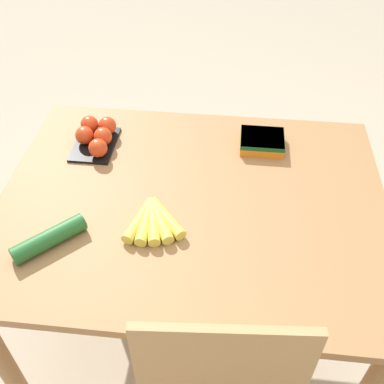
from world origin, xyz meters
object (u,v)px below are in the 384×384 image
(banana_bunch, at_px, (153,220))
(carrot_bag, at_px, (262,141))
(cucumber_near, at_px, (49,238))
(tomato_pack, at_px, (96,136))

(banana_bunch, height_order, carrot_bag, carrot_bag)
(banana_bunch, xyz_separation_m, cucumber_near, (0.28, 0.11, 0.01))
(tomato_pack, distance_m, carrot_bag, 0.60)
(carrot_bag, bearing_deg, tomato_pack, 4.56)
(banana_bunch, xyz_separation_m, tomato_pack, (0.27, -0.37, 0.02))
(tomato_pack, height_order, cucumber_near, tomato_pack)
(cucumber_near, bearing_deg, carrot_bag, -138.87)
(banana_bunch, relative_size, cucumber_near, 0.98)
(banana_bunch, bearing_deg, carrot_bag, -127.96)
(cucumber_near, bearing_deg, tomato_pack, -91.16)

